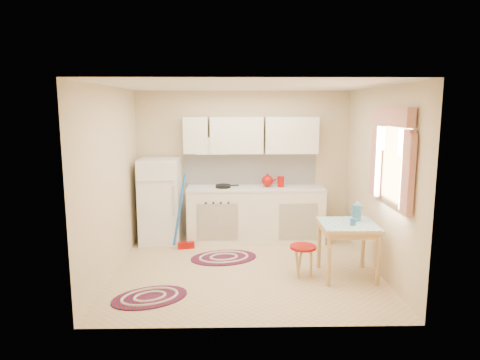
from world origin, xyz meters
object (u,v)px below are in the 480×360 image
Objects in this scene: fridge at (160,201)px; base_cabinets at (255,215)px; table at (347,250)px; stool at (303,261)px.

base_cabinets is at bearing 1.82° from fridge.
base_cabinets reaches higher than table.
fridge is 1.94× the size of table.
base_cabinets is (1.57, 0.05, -0.26)m from fridge.
table is 0.60m from stool.
table is (1.13, -1.57, -0.08)m from base_cabinets.
fridge is at bearing 144.51° from stool.
table is at bearing -29.42° from fridge.
stool is (2.12, -1.51, -0.49)m from fridge.
table is at bearing -54.34° from base_cabinets.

